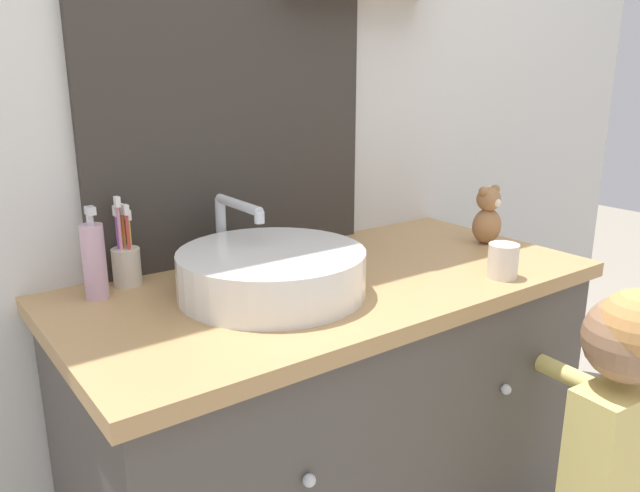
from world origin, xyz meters
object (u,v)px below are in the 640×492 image
object	(u,v)px
toothbrush_holder	(126,261)
drinking_cup	(503,261)
child_figure	(612,444)
teddy_bear	(487,216)
sink_basin	(271,271)
soap_dispenser	(94,260)

from	to	relation	value
toothbrush_holder	drinking_cup	xyz separation A→B (m)	(0.70, -0.45, -0.01)
child_figure	teddy_bear	size ratio (longest dim) A/B	5.81
sink_basin	drinking_cup	size ratio (longest dim) A/B	5.64
sink_basin	drinking_cup	world-z (taller)	sink_basin
toothbrush_holder	teddy_bear	world-z (taller)	toothbrush_holder
teddy_bear	drinking_cup	xyz separation A→B (m)	(-0.20, -0.21, -0.04)
child_figure	drinking_cup	size ratio (longest dim) A/B	11.68
toothbrush_holder	sink_basin	bearing A→B (deg)	-46.20
soap_dispenser	drinking_cup	size ratio (longest dim) A/B	2.48
soap_dispenser	sink_basin	bearing A→B (deg)	-32.23
child_figure	drinking_cup	world-z (taller)	drinking_cup
toothbrush_holder	child_figure	bearing A→B (deg)	-46.00
drinking_cup	child_figure	bearing A→B (deg)	-86.25
sink_basin	child_figure	distance (m)	0.78
sink_basin	toothbrush_holder	xyz separation A→B (m)	(-0.22, 0.23, 0.00)
child_figure	soap_dispenser	bearing A→B (deg)	138.67
drinking_cup	teddy_bear	bearing A→B (deg)	46.35
teddy_bear	drinking_cup	world-z (taller)	teddy_bear
toothbrush_holder	teddy_bear	size ratio (longest dim) A/B	1.26
sink_basin	teddy_bear	size ratio (longest dim) A/B	2.80
soap_dispenser	teddy_bear	xyz separation A→B (m)	(0.98, -0.20, -0.01)
soap_dispenser	toothbrush_holder	bearing A→B (deg)	28.37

